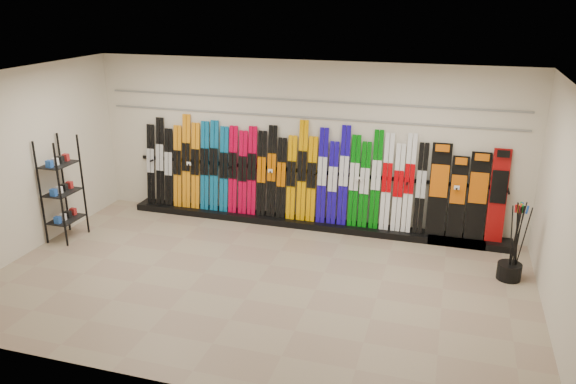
% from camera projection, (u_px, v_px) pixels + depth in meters
% --- Properties ---
extents(floor, '(8.00, 8.00, 0.00)m').
position_uv_depth(floor, '(258.00, 281.00, 8.41)').
color(floor, gray).
rests_on(floor, ground).
extents(back_wall, '(8.00, 0.00, 8.00)m').
position_uv_depth(back_wall, '(303.00, 144.00, 10.17)').
color(back_wall, beige).
rests_on(back_wall, floor).
extents(left_wall, '(0.00, 5.00, 5.00)m').
position_uv_depth(left_wall, '(22.00, 164.00, 9.00)').
color(left_wall, beige).
rests_on(left_wall, floor).
extents(right_wall, '(0.00, 5.00, 5.00)m').
position_uv_depth(right_wall, '(565.00, 217.00, 6.83)').
color(right_wall, beige).
rests_on(right_wall, floor).
extents(ceiling, '(8.00, 8.00, 0.00)m').
position_uv_depth(ceiling, '(254.00, 79.00, 7.42)').
color(ceiling, silver).
rests_on(ceiling, back_wall).
extents(ski_rack_base, '(8.00, 0.40, 0.12)m').
position_uv_depth(ski_rack_base, '(311.00, 223.00, 10.39)').
color(ski_rack_base, black).
rests_on(ski_rack_base, floor).
extents(skis, '(5.38, 0.26, 1.83)m').
position_uv_depth(skis, '(277.00, 174.00, 10.34)').
color(skis, black).
rests_on(skis, ski_rack_base).
extents(snowboards, '(1.26, 0.25, 1.59)m').
position_uv_depth(snowboards, '(467.00, 194.00, 9.46)').
color(snowboards, black).
rests_on(snowboards, ski_rack_base).
extents(accessory_rack, '(0.40, 0.60, 1.81)m').
position_uv_depth(accessory_rack, '(62.00, 189.00, 9.63)').
color(accessory_rack, black).
rests_on(accessory_rack, floor).
extents(pole_bin, '(0.36, 0.36, 0.25)m').
position_uv_depth(pole_bin, '(509.00, 271.00, 8.44)').
color(pole_bin, black).
rests_on(pole_bin, floor).
extents(ski_poles, '(0.28, 0.26, 1.18)m').
position_uv_depth(ski_poles, '(516.00, 242.00, 8.29)').
color(ski_poles, black).
rests_on(ski_poles, pole_bin).
extents(slatwall_rail_0, '(7.60, 0.02, 0.03)m').
position_uv_depth(slatwall_rail_0, '(303.00, 117.00, 9.99)').
color(slatwall_rail_0, gray).
rests_on(slatwall_rail_0, back_wall).
extents(slatwall_rail_1, '(7.60, 0.02, 0.03)m').
position_uv_depth(slatwall_rail_1, '(303.00, 100.00, 9.89)').
color(slatwall_rail_1, gray).
rests_on(slatwall_rail_1, back_wall).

